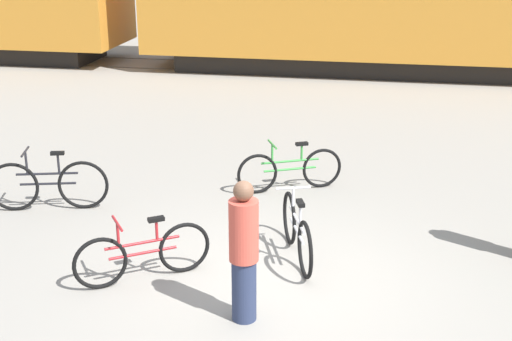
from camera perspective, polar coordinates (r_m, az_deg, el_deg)
name	(u,v)px	position (r m, az deg, el deg)	size (l,w,h in m)	color
ground_plane	(272,283)	(8.82, 1.28, -8.96)	(80.00, 80.00, 0.00)	gray
rail_near	(342,76)	(20.34, 6.91, 7.53)	(48.37, 0.07, 0.01)	#4C4238
rail_far	(346,66)	(21.74, 7.18, 8.31)	(48.37, 0.07, 0.01)	#4C4238
bicycle_green	(290,170)	(11.56, 2.73, 0.06)	(1.62, 0.80, 0.83)	black
bicycle_maroon	(143,254)	(8.84, -9.02, -6.59)	(1.45, 1.02, 0.83)	black
bicycle_black	(48,185)	(11.22, -16.29, -1.10)	(1.76, 0.56, 0.95)	black
bicycle_silver	(297,232)	(9.26, 3.29, -4.90)	(0.62, 1.64, 0.90)	black
person_in_red	(244,252)	(7.71, -0.98, -6.52)	(0.32, 0.32, 1.64)	#283351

